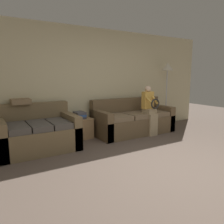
% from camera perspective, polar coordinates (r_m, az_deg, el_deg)
% --- Properties ---
extents(ground_plane, '(14.00, 14.00, 0.00)m').
position_cam_1_polar(ground_plane, '(3.43, 18.66, -15.72)').
color(ground_plane, brown).
extents(wall_back, '(6.94, 0.06, 2.55)m').
position_cam_1_polar(wall_back, '(5.40, -4.58, 7.77)').
color(wall_back, beige).
rests_on(wall_back, ground_plane).
extents(couch_main, '(2.02, 0.87, 0.86)m').
position_cam_1_polar(couch_main, '(5.53, 5.46, -2.25)').
color(couch_main, brown).
rests_on(couch_main, ground_plane).
extents(couch_side, '(1.45, 0.99, 0.88)m').
position_cam_1_polar(couch_side, '(4.52, -18.90, -5.32)').
color(couch_side, brown).
rests_on(couch_side, ground_plane).
extents(child_left_seated, '(0.28, 0.36, 1.19)m').
position_cam_1_polar(child_left_seated, '(5.35, 9.89, 0.95)').
color(child_left_seated, tan).
rests_on(child_left_seated, ground_plane).
extents(side_shelf, '(0.53, 0.41, 0.46)m').
position_cam_1_polar(side_shelf, '(5.09, -8.27, -4.17)').
color(side_shelf, '#9E7A51').
rests_on(side_shelf, ground_plane).
extents(book_stack, '(0.21, 0.32, 0.15)m').
position_cam_1_polar(book_stack, '(5.03, -8.38, -0.77)').
color(book_stack, '#4C4C56').
rests_on(book_stack, side_shelf).
extents(floor_lamp, '(0.34, 0.34, 1.79)m').
position_cam_1_polar(floor_lamp, '(6.32, 14.24, 10.17)').
color(floor_lamp, '#2D2B28').
rests_on(floor_lamp, ground_plane).
extents(throw_pillow, '(0.36, 0.36, 0.10)m').
position_cam_1_polar(throw_pillow, '(4.72, -22.78, 2.59)').
color(throw_pillow, '#846B4C').
rests_on(throw_pillow, couch_side).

